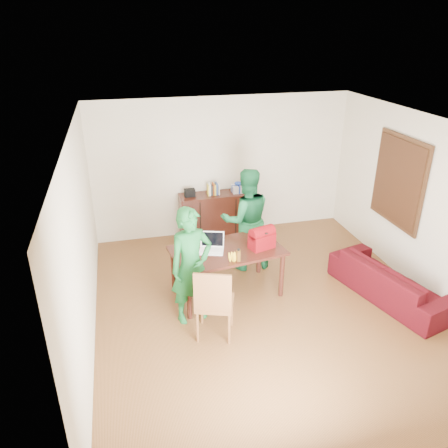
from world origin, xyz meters
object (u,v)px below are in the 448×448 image
object	(u,v)px
table	(227,255)
bottle	(238,255)
person_near	(191,266)
chair	(215,315)
red_bag	(262,240)
laptop	(211,249)
sofa	(391,280)
person_far	(246,219)

from	to	relation	value
table	bottle	world-z (taller)	bottle
person_near	chair	bearing A→B (deg)	-78.39
chair	red_bag	world-z (taller)	chair
laptop	red_bag	size ratio (longest dim) A/B	1.11
sofa	table	bearing A→B (deg)	58.92
laptop	sofa	world-z (taller)	laptop
chair	red_bag	distance (m)	1.41
person_near	bottle	size ratio (longest dim) A/B	8.74
person_far	red_bag	bearing A→B (deg)	91.96
person_far	person_near	bearing A→B (deg)	49.13
chair	bottle	distance (m)	0.93
person_near	sofa	bearing A→B (deg)	-19.43
person_near	red_bag	world-z (taller)	person_near
table	laptop	distance (m)	0.28
table	red_bag	bearing A→B (deg)	-15.96
red_bag	person_far	bearing A→B (deg)	72.66
laptop	bottle	bearing A→B (deg)	-31.84
person_far	sofa	bearing A→B (deg)	144.38
table	person_near	world-z (taller)	person_near
laptop	bottle	world-z (taller)	laptop
bottle	sofa	xyz separation A→B (m)	(2.36, -0.32, -0.59)
laptop	person_near	bearing A→B (deg)	-111.20
laptop	bottle	distance (m)	0.49
chair	person_far	world-z (taller)	person_far
person_near	laptop	xyz separation A→B (m)	(0.39, 0.49, -0.03)
person_near	laptop	bearing A→B (deg)	35.78
chair	person_far	distance (m)	2.02
laptop	sofa	xyz separation A→B (m)	(2.68, -0.69, -0.53)
table	chair	distance (m)	1.08
sofa	red_bag	bearing A→B (deg)	56.62
chair	laptop	xyz separation A→B (m)	(0.16, 0.93, 0.51)
table	sofa	size ratio (longest dim) A/B	0.90
table	bottle	distance (m)	0.43
person_far	laptop	distance (m)	1.09
table	person_far	world-z (taller)	person_far
bottle	red_bag	distance (m)	0.55
person_near	sofa	world-z (taller)	person_near
laptop	sofa	size ratio (longest dim) A/B	0.21
red_bag	sofa	distance (m)	2.11
person_far	red_bag	size ratio (longest dim) A/B	4.75
red_bag	sofa	bearing A→B (deg)	-35.83
chair	person_near	xyz separation A→B (m)	(-0.23, 0.44, 0.54)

